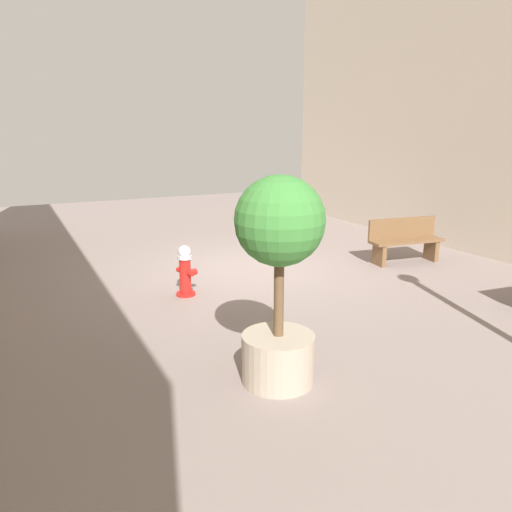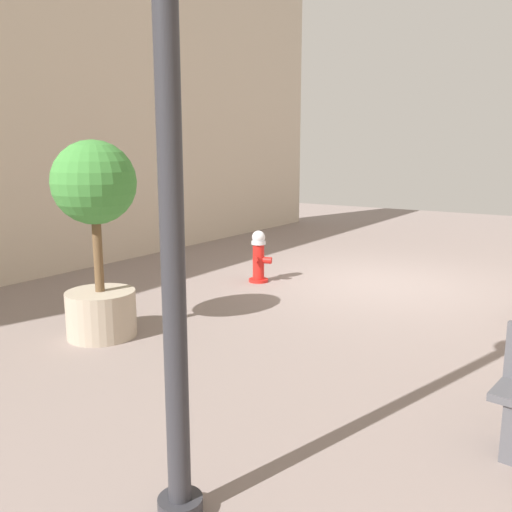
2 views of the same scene
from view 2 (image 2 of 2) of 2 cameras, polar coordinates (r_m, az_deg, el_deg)
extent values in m
plane|color=gray|center=(9.42, 12.86, -2.82)|extent=(23.40, 23.40, 0.00)
cube|color=beige|center=(10.56, -23.03, 17.49)|extent=(0.70, 18.00, 7.10)
cylinder|color=red|center=(9.29, 0.26, -2.57)|extent=(0.33, 0.33, 0.05)
cylinder|color=red|center=(9.22, 0.26, -0.60)|extent=(0.20, 0.20, 0.60)
cylinder|color=silver|center=(9.16, 0.27, 1.43)|extent=(0.24, 0.24, 0.06)
sphere|color=silver|center=(9.14, 0.27, 2.00)|extent=(0.22, 0.22, 0.22)
cylinder|color=red|center=(9.34, 0.50, 0.01)|extent=(0.12, 0.15, 0.09)
cylinder|color=red|center=(9.07, 0.02, -0.33)|extent=(0.12, 0.15, 0.09)
cylinder|color=red|center=(9.17, 1.21, -0.46)|extent=(0.17, 0.15, 0.11)
cylinder|color=tan|center=(6.82, -15.99, -5.87)|extent=(0.83, 0.83, 0.56)
cylinder|color=brown|center=(6.64, -16.35, 0.61)|extent=(0.11, 0.11, 1.00)
sphere|color=#3D8438|center=(6.55, -16.73, 7.45)|extent=(0.97, 0.97, 0.97)
cylinder|color=#2D2D33|center=(3.70, -7.98, -24.69)|extent=(0.28, 0.28, 0.12)
cylinder|color=#2D2D33|center=(3.02, -8.96, 6.47)|extent=(0.14, 0.14, 3.73)
camera|label=1|loc=(7.60, -59.74, 9.98)|focal=34.76mm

